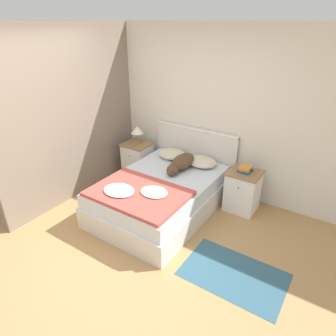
{
  "coord_description": "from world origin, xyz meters",
  "views": [
    {
      "loc": [
        2.11,
        -1.99,
        2.57
      ],
      "look_at": [
        -0.03,
        1.25,
        0.62
      ],
      "focal_mm": 32.0,
      "sensor_mm": 36.0,
      "label": 1
    }
  ],
  "objects_px": {
    "pillow_left": "(172,154)",
    "table_lamp": "(137,130)",
    "bed": "(161,195)",
    "dog": "(181,163)",
    "book_stack": "(245,169)",
    "pillow_right": "(202,162)",
    "nightstand_left": "(138,160)",
    "nightstand_right": "(242,191)"
  },
  "relations": [
    {
      "from": "pillow_left",
      "to": "table_lamp",
      "type": "height_order",
      "value": "table_lamp"
    },
    {
      "from": "bed",
      "to": "pillow_left",
      "type": "bearing_deg",
      "value": 110.65
    },
    {
      "from": "dog",
      "to": "book_stack",
      "type": "relative_size",
      "value": 3.67
    },
    {
      "from": "bed",
      "to": "pillow_right",
      "type": "xyz_separation_m",
      "value": [
        0.28,
        0.73,
        0.33
      ]
    },
    {
      "from": "nightstand_left",
      "to": "dog",
      "type": "bearing_deg",
      "value": -12.95
    },
    {
      "from": "nightstand_right",
      "to": "pillow_right",
      "type": "relative_size",
      "value": 1.32
    },
    {
      "from": "pillow_right",
      "to": "dog",
      "type": "height_order",
      "value": "dog"
    },
    {
      "from": "nightstand_left",
      "to": "book_stack",
      "type": "relative_size",
      "value": 3.07
    },
    {
      "from": "pillow_left",
      "to": "pillow_right",
      "type": "relative_size",
      "value": 1.0
    },
    {
      "from": "dog",
      "to": "book_stack",
      "type": "height_order",
      "value": "dog"
    },
    {
      "from": "nightstand_right",
      "to": "pillow_right",
      "type": "bearing_deg",
      "value": 176.85
    },
    {
      "from": "pillow_left",
      "to": "book_stack",
      "type": "relative_size",
      "value": 2.33
    },
    {
      "from": "pillow_right",
      "to": "dog",
      "type": "relative_size",
      "value": 0.64
    },
    {
      "from": "bed",
      "to": "pillow_right",
      "type": "relative_size",
      "value": 4.16
    },
    {
      "from": "book_stack",
      "to": "dog",
      "type": "bearing_deg",
      "value": -164.14
    },
    {
      "from": "pillow_right",
      "to": "book_stack",
      "type": "bearing_deg",
      "value": -2.05
    },
    {
      "from": "book_stack",
      "to": "pillow_right",
      "type": "bearing_deg",
      "value": 177.95
    },
    {
      "from": "nightstand_left",
      "to": "pillow_left",
      "type": "height_order",
      "value": "pillow_left"
    },
    {
      "from": "pillow_right",
      "to": "book_stack",
      "type": "relative_size",
      "value": 2.33
    },
    {
      "from": "pillow_right",
      "to": "nightstand_left",
      "type": "bearing_deg",
      "value": -178.23
    },
    {
      "from": "nightstand_right",
      "to": "table_lamp",
      "type": "height_order",
      "value": "table_lamp"
    },
    {
      "from": "nightstand_right",
      "to": "dog",
      "type": "distance_m",
      "value": 0.99
    },
    {
      "from": "nightstand_left",
      "to": "table_lamp",
      "type": "xyz_separation_m",
      "value": [
        0.0,
        0.03,
        0.54
      ]
    },
    {
      "from": "nightstand_right",
      "to": "pillow_left",
      "type": "height_order",
      "value": "pillow_left"
    },
    {
      "from": "pillow_left",
      "to": "pillow_right",
      "type": "bearing_deg",
      "value": 0.0
    },
    {
      "from": "bed",
      "to": "table_lamp",
      "type": "xyz_separation_m",
      "value": [
        -0.98,
        0.72,
        0.6
      ]
    },
    {
      "from": "bed",
      "to": "table_lamp",
      "type": "relative_size",
      "value": 6.41
    },
    {
      "from": "pillow_left",
      "to": "pillow_right",
      "type": "xyz_separation_m",
      "value": [
        0.55,
        0.0,
        0.0
      ]
    },
    {
      "from": "table_lamp",
      "to": "book_stack",
      "type": "bearing_deg",
      "value": -0.35
    },
    {
      "from": "nightstand_left",
      "to": "table_lamp",
      "type": "height_order",
      "value": "table_lamp"
    },
    {
      "from": "pillow_right",
      "to": "table_lamp",
      "type": "xyz_separation_m",
      "value": [
        -1.26,
        -0.01,
        0.27
      ]
    },
    {
      "from": "book_stack",
      "to": "nightstand_right",
      "type": "bearing_deg",
      "value": -77.42
    },
    {
      "from": "bed",
      "to": "nightstand_right",
      "type": "distance_m",
      "value": 1.2
    },
    {
      "from": "pillow_left",
      "to": "dog",
      "type": "relative_size",
      "value": 0.64
    },
    {
      "from": "bed",
      "to": "pillow_left",
      "type": "xyz_separation_m",
      "value": [
        -0.28,
        0.73,
        0.33
      ]
    },
    {
      "from": "bed",
      "to": "table_lamp",
      "type": "bearing_deg",
      "value": 143.78
    },
    {
      "from": "nightstand_right",
      "to": "dog",
      "type": "height_order",
      "value": "dog"
    },
    {
      "from": "book_stack",
      "to": "nightstand_left",
      "type": "bearing_deg",
      "value": -179.6
    },
    {
      "from": "dog",
      "to": "table_lamp",
      "type": "bearing_deg",
      "value": 165.74
    },
    {
      "from": "bed",
      "to": "pillow_left",
      "type": "height_order",
      "value": "pillow_left"
    },
    {
      "from": "bed",
      "to": "table_lamp",
      "type": "height_order",
      "value": "table_lamp"
    },
    {
      "from": "book_stack",
      "to": "table_lamp",
      "type": "bearing_deg",
      "value": 179.65
    }
  ]
}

